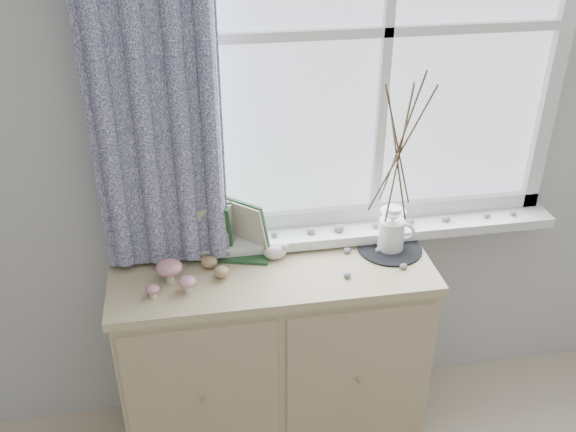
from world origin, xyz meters
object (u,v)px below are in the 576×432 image
object	(u,v)px
botanical_book	(230,234)
twig_pitcher	(399,147)
toadstool_cluster	(171,274)
sideboard	(274,356)

from	to	relation	value
botanical_book	twig_pitcher	world-z (taller)	twig_pitcher
botanical_book	toadstool_cluster	distance (m)	0.26
sideboard	botanical_book	world-z (taller)	botanical_book
botanical_book	toadstool_cluster	bearing A→B (deg)	-135.91
toadstool_cluster	twig_pitcher	bearing A→B (deg)	6.79
toadstool_cluster	twig_pitcher	world-z (taller)	twig_pitcher
sideboard	toadstool_cluster	size ratio (longest dim) A/B	6.78
twig_pitcher	botanical_book	bearing A→B (deg)	-159.05
sideboard	twig_pitcher	bearing A→B (deg)	7.32
sideboard	botanical_book	distance (m)	0.57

